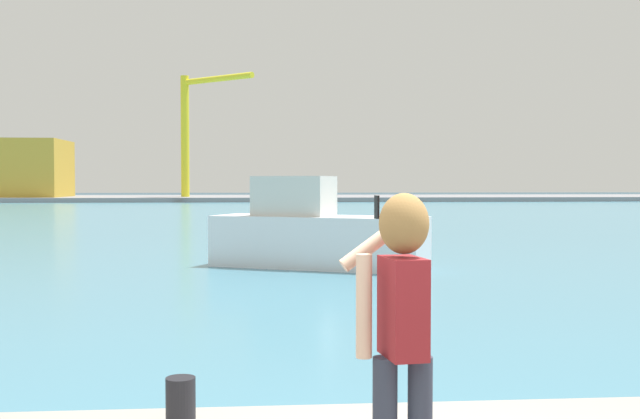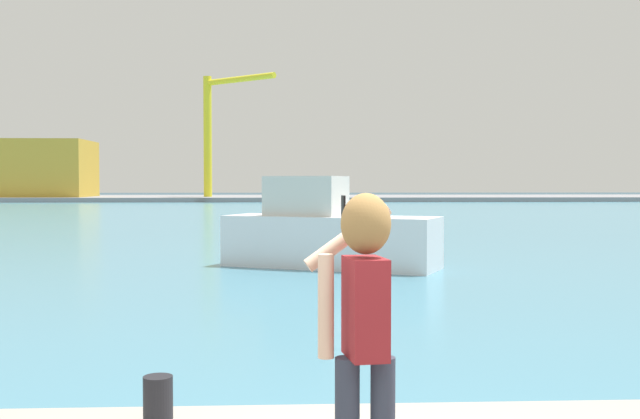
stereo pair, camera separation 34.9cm
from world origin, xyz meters
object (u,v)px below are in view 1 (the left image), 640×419
Objects in this scene: warehouse_left at (7,168)px; harbor_bollard at (181,404)px; person_photographer at (401,313)px; port_crane at (193,121)px; boat_moored at (315,234)px.

harbor_bollard is at bearing -71.34° from warehouse_left.
port_crane is (-8.54, 86.93, 7.98)m from person_photographer.
harbor_bollard is 86.37m from port_crane.
port_crane is (-9.26, 70.86, 8.65)m from boat_moored.
person_photographer is 94.38m from warehouse_left.
boat_moored is (0.72, 16.07, -0.67)m from person_photographer.
person_photographer reaches higher than harbor_bollard.
port_crane is at bearing 122.64° from boat_moored.
person_photographer is 16.10m from boat_moored.
boat_moored is 71.98m from port_crane.
warehouse_left is at bearing 138.68° from boat_moored.
harbor_bollard is 14.91m from boat_moored.
boat_moored is at bearing -66.52° from warehouse_left.
port_crane is at bearing -2.43° from person_photographer.
port_crane is at bearing -5.54° from warehouse_left.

